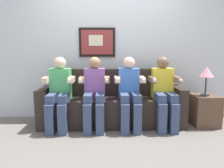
{
  "coord_description": "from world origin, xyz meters",
  "views": [
    {
      "loc": [
        -0.09,
        -3.08,
        1.22
      ],
      "look_at": [
        0.0,
        0.15,
        0.7
      ],
      "focal_mm": 34.13,
      "sensor_mm": 36.0,
      "label": 1
    }
  ],
  "objects": [
    {
      "name": "person_left_center",
      "position": [
        -0.27,
        0.16,
        0.61
      ],
      "size": [
        0.46,
        0.56,
        1.11
      ],
      "color": "#8C59A5",
      "rests_on": "ground_plane"
    },
    {
      "name": "side_table_right",
      "position": [
        1.51,
        0.22,
        0.25
      ],
      "size": [
        0.4,
        0.4,
        0.5
      ],
      "color": "brown",
      "rests_on": "ground_plane"
    },
    {
      "name": "person_rightmost",
      "position": [
        0.81,
        0.16,
        0.61
      ],
      "size": [
        0.46,
        0.56,
        1.11
      ],
      "color": "yellow",
      "rests_on": "ground_plane"
    },
    {
      "name": "ground_plane",
      "position": [
        0.0,
        0.0,
        0.0
      ],
      "size": [
        6.12,
        6.12,
        0.0
      ],
      "primitive_type": "plane",
      "color": "#66605B"
    },
    {
      "name": "person_leftmost",
      "position": [
        -0.81,
        0.16,
        0.61
      ],
      "size": [
        0.46,
        0.56,
        1.11
      ],
      "color": "#4CB266",
      "rests_on": "ground_plane"
    },
    {
      "name": "back_wall_assembly",
      "position": [
        -0.01,
        0.76,
        1.3
      ],
      "size": [
        4.71,
        0.1,
        2.6
      ],
      "color": "silver",
      "rests_on": "ground_plane"
    },
    {
      "name": "table_lamp",
      "position": [
        1.49,
        0.21,
        0.86
      ],
      "size": [
        0.22,
        0.22,
        0.46
      ],
      "color": "#333338",
      "rests_on": "side_table_right"
    },
    {
      "name": "person_right_center",
      "position": [
        0.27,
        0.16,
        0.61
      ],
      "size": [
        0.46,
        0.56,
        1.11
      ],
      "color": "#3F72CC",
      "rests_on": "ground_plane"
    },
    {
      "name": "couch",
      "position": [
        0.0,
        0.33,
        0.31
      ],
      "size": [
        2.31,
        0.58,
        0.9
      ],
      "color": "#2D231E",
      "rests_on": "ground_plane"
    }
  ]
}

